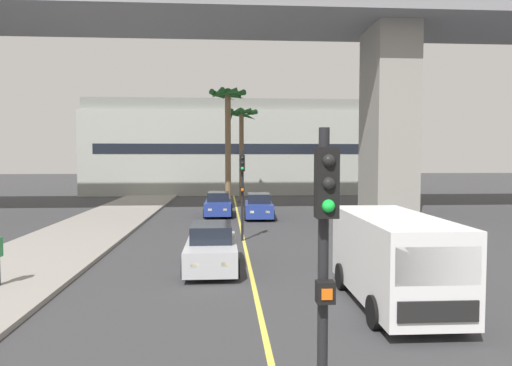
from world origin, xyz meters
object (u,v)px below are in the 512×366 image
at_px(car_queue_front, 218,205).
at_px(delivery_van, 393,257).
at_px(car_queue_second, 259,207).
at_px(car_queue_third, 211,248).
at_px(palm_tree_mid_median, 228,117).
at_px(palm_tree_near_median, 241,126).
at_px(traffic_light_median_near, 325,263).
at_px(traffic_light_median_far, 242,182).

bearing_deg(car_queue_front, delivery_van, -75.77).
height_order(car_queue_second, car_queue_third, same).
bearing_deg(car_queue_third, palm_tree_mid_median, 87.85).
xyz_separation_m(palm_tree_near_median, palm_tree_mid_median, (-1.18, -5.44, 0.37)).
distance_m(car_queue_second, delivery_van, 17.71).
height_order(traffic_light_median_near, traffic_light_median_far, same).
distance_m(traffic_light_median_far, palm_tree_mid_median, 14.26).
bearing_deg(car_queue_third, traffic_light_median_near, -81.80).
distance_m(palm_tree_near_median, palm_tree_mid_median, 5.58).
bearing_deg(palm_tree_mid_median, traffic_light_median_near, -88.34).
relative_size(delivery_van, traffic_light_median_far, 1.25).
height_order(delivery_van, palm_tree_near_median, palm_tree_near_median).
bearing_deg(traffic_light_median_near, traffic_light_median_far, 91.09).
height_order(car_queue_third, palm_tree_near_median, palm_tree_near_median).
distance_m(delivery_van, traffic_light_median_near, 7.48).
bearing_deg(palm_tree_near_median, delivery_van, -84.13).
distance_m(car_queue_front, palm_tree_mid_median, 7.52).
relative_size(car_queue_second, palm_tree_mid_median, 0.46).
distance_m(traffic_light_median_near, palm_tree_near_median, 35.38).
distance_m(delivery_van, palm_tree_near_median, 29.22).
bearing_deg(traffic_light_median_near, car_queue_front, 93.46).
relative_size(car_queue_third, traffic_light_median_near, 0.98).
xyz_separation_m(traffic_light_median_far, palm_tree_mid_median, (-0.56, 13.62, 4.19)).
relative_size(traffic_light_median_near, traffic_light_median_far, 1.00).
bearing_deg(traffic_light_median_far, delivery_van, -69.49).
relative_size(car_queue_second, traffic_light_median_far, 0.99).
relative_size(car_queue_third, traffic_light_median_far, 0.98).
bearing_deg(palm_tree_near_median, car_queue_second, -86.27).
distance_m(delivery_van, traffic_light_median_far, 10.28).
bearing_deg(palm_tree_mid_median, car_queue_front, -99.10).
xyz_separation_m(delivery_van, palm_tree_mid_median, (-4.12, 23.16, 5.62)).
distance_m(car_queue_front, palm_tree_near_median, 11.43).
height_order(car_queue_second, palm_tree_mid_median, palm_tree_mid_median).
bearing_deg(traffic_light_median_far, palm_tree_near_median, 88.12).
bearing_deg(palm_tree_mid_median, delivery_van, -79.90).
distance_m(car_queue_front, traffic_light_median_near, 25.63).
relative_size(delivery_van, traffic_light_median_near, 1.25).
xyz_separation_m(car_queue_second, delivery_van, (2.22, -17.56, 0.57)).
distance_m(traffic_light_median_near, palm_tree_mid_median, 30.05).
bearing_deg(traffic_light_median_far, car_queue_second, 80.49).
height_order(car_queue_front, car_queue_third, same).
bearing_deg(car_queue_second, delivery_van, -82.79).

